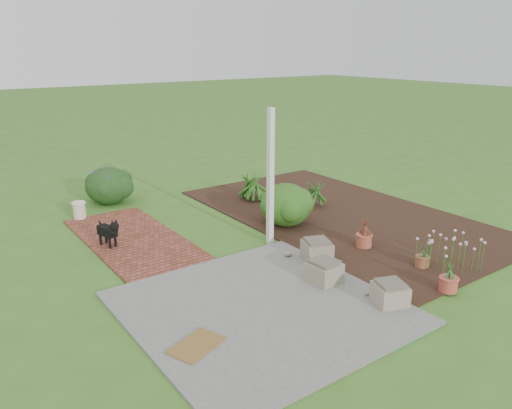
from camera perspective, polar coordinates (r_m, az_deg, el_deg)
ground at (r=9.04m, az=0.44°, el=-5.08°), size 80.00×80.00×0.00m
concrete_patio at (r=7.10m, az=0.57°, el=-11.68°), size 3.50×3.50×0.04m
brick_path at (r=9.72m, az=-13.90°, el=-3.83°), size 1.60×3.50×0.04m
garden_bed at (r=10.93m, az=9.56°, el=-1.16°), size 4.00×7.00×0.03m
veranda_post at (r=8.89m, az=1.65°, el=3.01°), size 0.10×0.10×2.50m
stone_trough_near at (r=7.35m, az=15.05°, el=-9.86°), size 0.54×0.54×0.28m
stone_trough_mid at (r=8.55m, az=6.98°, el=-5.24°), size 0.58×0.58×0.30m
stone_trough_far at (r=7.78m, az=7.77°, el=-7.68°), size 0.48×0.48×0.30m
coir_doormat at (r=6.30m, az=-6.82°, el=-15.67°), size 0.77×0.64×0.02m
black_dog at (r=9.33m, az=-16.49°, el=-2.88°), size 0.28×0.57×0.50m
cream_ceramic_urn at (r=11.09m, az=-19.54°, el=-0.62°), size 0.32×0.32×0.34m
evergreen_shrub at (r=10.05m, az=3.42°, el=0.10°), size 1.12×1.12×0.87m
agapanthus_clump_back at (r=11.29m, az=6.69°, el=1.70°), size 1.10×1.10×0.77m
agapanthus_clump_front at (r=11.71m, az=-0.45°, el=2.62°), size 1.04×1.04×0.84m
pink_flower_patch at (r=8.70m, az=21.27°, el=-5.07°), size 0.94×0.94×0.57m
terracotta_pot_bronze at (r=9.24m, az=12.23°, el=-4.01°), size 0.35×0.35×0.23m
terracotta_pot_small_left at (r=8.69m, az=18.45°, el=-6.17°), size 0.27×0.27×0.18m
terracotta_pot_small_right at (r=7.98m, az=21.14°, el=-8.49°), size 0.29×0.29×0.22m
purple_flowering_bush at (r=12.02m, az=-16.56°, el=2.18°), size 1.13×1.13×0.87m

